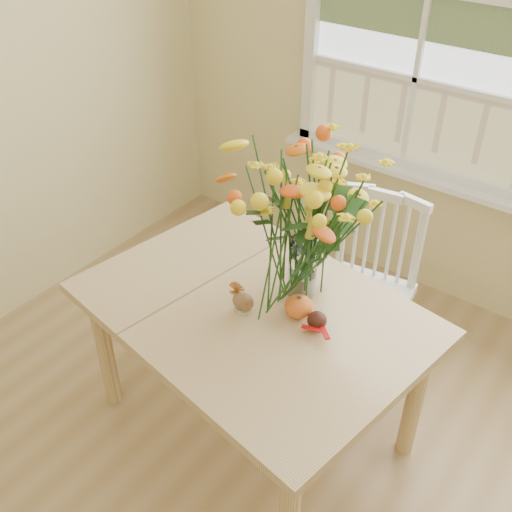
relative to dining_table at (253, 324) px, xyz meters
The scene contains 6 objects.
dining_table is the anchor object (origin of this frame).
windsor_chair 0.67m from the dining_table, 75.67° to the left, with size 0.45×0.44×0.86m.
flower_vase 0.49m from the dining_table, 60.31° to the left, with size 0.50×0.50×0.60m.
pumpkin 0.22m from the dining_table, 19.44° to the left, with size 0.10×0.10×0.08m, color #D95219.
turkey_figurine 0.14m from the dining_table, 110.85° to the right, with size 0.09×0.07×0.11m.
dark_gourd 0.28m from the dining_table, ahead, with size 0.13×0.10×0.06m.
Camera 1 is at (0.50, -0.44, 2.14)m, focal length 42.00 mm.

